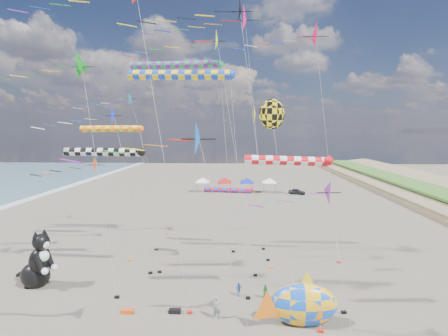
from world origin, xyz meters
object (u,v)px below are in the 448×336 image
at_px(cat_inflatable, 38,258).
at_px(person_adult, 217,308).
at_px(child_blue, 239,289).
at_px(parked_car, 297,192).
at_px(child_green, 265,292).
at_px(fish_inflatable, 303,305).

bearing_deg(cat_inflatable, person_adult, 4.84).
relative_size(cat_inflatable, person_adult, 3.12).
height_order(cat_inflatable, person_adult, cat_inflatable).
distance_m(child_blue, parked_car, 49.14).
bearing_deg(child_green, cat_inflatable, -160.09).
relative_size(child_blue, parked_car, 0.31).
relative_size(child_green, child_blue, 1.02).
relative_size(cat_inflatable, child_blue, 4.57).
height_order(fish_inflatable, person_adult, fish_inflatable).
bearing_deg(cat_inflatable, fish_inflatable, 7.99).
distance_m(cat_inflatable, parked_car, 55.43).
bearing_deg(person_adult, child_green, 21.67).
bearing_deg(fish_inflatable, cat_inflatable, 167.12).
xyz_separation_m(child_green, parked_car, (10.17, 47.92, 0.04)).
relative_size(fish_inflatable, child_green, 5.52).
bearing_deg(parked_car, cat_inflatable, 171.37).
height_order(fish_inflatable, parked_car, fish_inflatable).
relative_size(fish_inflatable, child_blue, 5.64).
height_order(child_blue, parked_car, parked_car).
bearing_deg(child_blue, parked_car, 48.43).
xyz_separation_m(cat_inflatable, parked_car, (30.09, 46.51, -1.98)).
height_order(cat_inflatable, parked_car, cat_inflatable).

